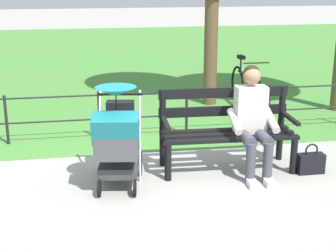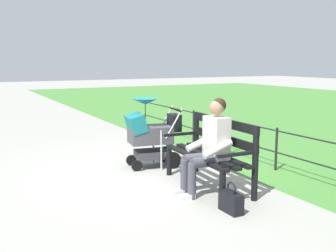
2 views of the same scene
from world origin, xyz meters
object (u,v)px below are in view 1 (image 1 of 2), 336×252
object	(u,v)px
park_bench	(226,126)
handbag	(310,163)
bicycle	(246,88)
stroller	(118,135)
person_on_bench	(253,118)

from	to	relation	value
park_bench	handbag	size ratio (longest dim) A/B	4.38
handbag	bicycle	distance (m)	3.06
park_bench	stroller	size ratio (longest dim) A/B	1.41
park_bench	handbag	xyz separation A→B (m)	(-0.94, 0.37, -0.40)
bicycle	stroller	bearing A→B (deg)	50.31
stroller	bicycle	bearing A→B (deg)	-129.69
stroller	handbag	size ratio (longest dim) A/B	3.11
person_on_bench	park_bench	bearing A→B (deg)	-41.61
person_on_bench	bicycle	size ratio (longest dim) A/B	0.77
person_on_bench	handbag	distance (m)	0.90
stroller	bicycle	xyz separation A→B (m)	(-2.50, -3.01, -0.23)
park_bench	bicycle	size ratio (longest dim) A/B	0.98
handbag	bicycle	bearing A→B (deg)	-94.17
handbag	bicycle	world-z (taller)	bicycle
park_bench	person_on_bench	bearing A→B (deg)	138.39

